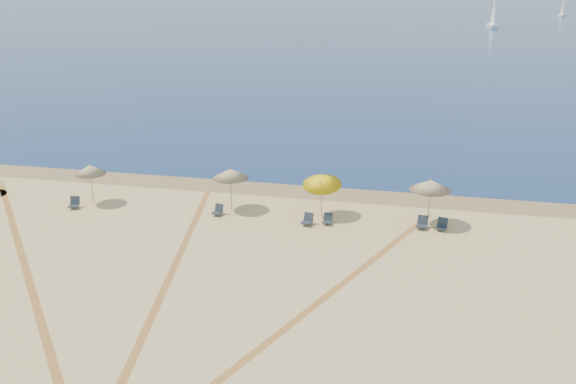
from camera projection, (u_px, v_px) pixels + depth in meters
name	position (u px, v px, depth m)	size (l,w,h in m)	color
ocean	(407.00, 8.00, 225.07)	(500.00, 500.00, 0.00)	#0C2151
wet_sand	(301.00, 190.00, 40.01)	(500.00, 500.00, 0.00)	olive
umbrella_1	(90.00, 169.00, 37.11)	(1.85, 1.85, 2.49)	gray
umbrella_2	(231.00, 174.00, 36.10)	(2.11, 2.11, 2.58)	gray
umbrella_3	(322.00, 180.00, 35.13)	(2.20, 2.27, 2.73)	gray
umbrella_4	(431.00, 185.00, 33.91)	(2.26, 2.26, 2.66)	gray
chair_1	(74.00, 203.00, 37.03)	(0.67, 0.75, 0.68)	black
chair_2	(218.00, 210.00, 35.97)	(0.64, 0.71, 0.63)	black
chair_3	(308.00, 220.00, 34.60)	(0.68, 0.75, 0.66)	black
chair_4	(328.00, 219.00, 34.72)	(0.54, 0.62, 0.60)	black
chair_5	(422.00, 223.00, 34.12)	(0.66, 0.75, 0.69)	black
chair_6	(442.00, 225.00, 33.90)	(0.65, 0.73, 0.66)	black
sailboat_0	(562.00, 9.00, 184.00)	(1.33, 4.84, 7.17)	white
sailboat_1	(493.00, 15.00, 149.72)	(2.33, 6.50, 9.47)	white
tire_tracks	(152.00, 293.00, 27.42)	(51.92, 41.34, 0.00)	tan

